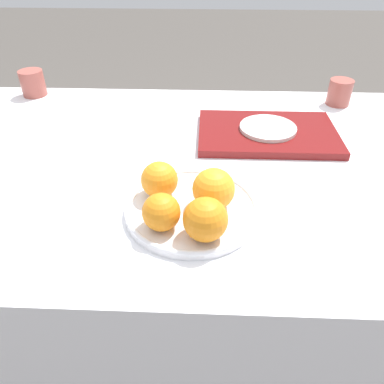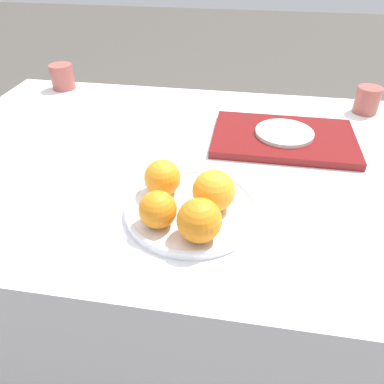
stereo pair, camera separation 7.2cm
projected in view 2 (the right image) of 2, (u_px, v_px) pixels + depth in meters
ground_plane at (200, 336)px, 1.36m from camera, size 12.00×12.00×0.00m
table at (201, 265)px, 1.14m from camera, size 1.43×0.89×0.75m
fruit_platter at (192, 208)px, 0.74m from camera, size 0.27×0.27×0.02m
orange_0 at (214, 191)px, 0.71m from camera, size 0.08×0.08×0.08m
orange_1 at (158, 210)px, 0.68m from camera, size 0.07×0.07×0.07m
orange_2 at (162, 178)px, 0.76m from camera, size 0.08×0.08×0.08m
orange_3 at (199, 220)px, 0.65m from camera, size 0.08×0.08×0.08m
serving_tray at (284, 138)px, 0.98m from camera, size 0.37×0.24×0.02m
side_plate at (284, 133)px, 0.97m from camera, size 0.15×0.15×0.01m
cup_0 at (62, 77)px, 1.27m from camera, size 0.08×0.08×0.08m
cup_1 at (367, 100)px, 1.11m from camera, size 0.07×0.07×0.08m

